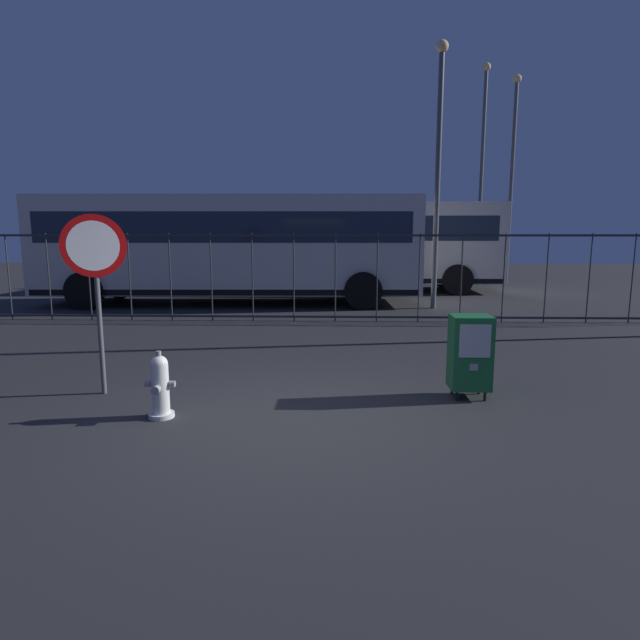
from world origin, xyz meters
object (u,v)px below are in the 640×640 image
newspaper_box_primary (470,352)px  fire_hydrant (160,386)px  stop_sign (95,267)px  street_light_near_right (482,161)px  bus_near (230,244)px  bus_far (345,242)px  street_light_far_right (438,157)px  street_light_near_left (512,167)px

newspaper_box_primary → fire_hydrant: bearing=-166.8°
stop_sign → street_light_near_right: 17.76m
bus_near → street_light_near_right: size_ratio=1.26×
fire_hydrant → stop_sign: bearing=140.5°
bus_far → street_light_far_right: (2.33, -4.45, 2.23)m
bus_near → bus_far: bearing=46.3°
fire_hydrant → newspaper_box_primary: newspaper_box_primary is taller
stop_sign → street_light_far_right: 9.89m
fire_hydrant → bus_far: bus_far is taller
bus_near → bus_far: size_ratio=1.00×
street_light_near_right → street_light_far_right: bearing=-112.4°
stop_sign → street_light_near_left: bearing=57.0°
newspaper_box_primary → bus_far: bus_far is taller
newspaper_box_primary → bus_near: bus_near is taller
newspaper_box_primary → bus_near: size_ratio=0.10×
bus_near → street_light_near_left: 11.81m
stop_sign → bus_far: 12.72m
newspaper_box_primary → street_light_far_right: bearing=83.0°
newspaper_box_primary → street_light_far_right: street_light_far_right is taller
newspaper_box_primary → street_light_near_left: street_light_near_left is taller
fire_hydrant → street_light_near_left: size_ratio=0.09×
street_light_near_left → fire_hydrant: bearing=-118.8°
street_light_far_right → newspaper_box_primary: bearing=-97.0°
street_light_near_left → street_light_near_right: 1.16m
stop_sign → fire_hydrant: bearing=-39.5°
newspaper_box_primary → bus_far: bearing=96.3°
bus_far → street_light_far_right: size_ratio=1.56×
newspaper_box_primary → bus_near: bearing=118.2°
bus_near → street_light_near_left: size_ratio=1.35×
newspaper_box_primary → street_light_far_right: size_ratio=0.15×
newspaper_box_primary → street_light_near_left: size_ratio=0.13×
stop_sign → street_light_near_right: (8.56, 15.23, 3.17)m
newspaper_box_primary → street_light_far_right: 8.61m
stop_sign → bus_near: 8.68m
fire_hydrant → stop_sign: size_ratio=0.33×
fire_hydrant → street_light_near_right: 18.29m
stop_sign → bus_near: bus_near is taller
bus_far → fire_hydrant: bearing=-98.6°
bus_near → newspaper_box_primary: bearing=-63.4°
newspaper_box_primary → stop_sign: size_ratio=0.46×
stop_sign → street_light_near_left: (9.61, 14.81, 2.90)m
bus_far → street_light_near_left: street_light_near_left is taller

